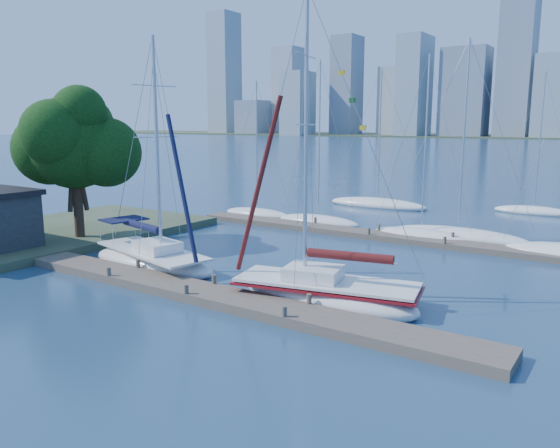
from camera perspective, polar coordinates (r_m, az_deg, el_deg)
The scene contains 13 objects.
ground at distance 24.43m, azimuth -8.27°, elevation -7.57°, with size 700.00×700.00×0.00m, color #182E4D.
near_dock at distance 24.37m, azimuth -8.28°, elevation -7.13°, with size 26.00×2.00×0.40m, color #4A4136.
far_dock at distance 36.60m, azimuth 11.20°, elevation -1.30°, with size 30.00×1.80×0.36m, color #4A4136.
shore at distance 39.10m, azimuth -24.02°, elevation -1.17°, with size 12.00×22.00×0.50m, color #38472D.
tree at distance 35.93m, azimuth -20.74°, elevation 8.16°, with size 7.57×6.89×9.75m.
sailboat_navy at distance 29.55m, azimuth -13.25°, elevation -2.66°, with size 8.62×4.47×12.27m.
sailboat_maroon at distance 23.25m, azimuth 4.81°, elevation -5.74°, with size 8.68×4.39×13.37m.
bg_boat_0 at distance 44.93m, azimuth -2.38°, elevation 1.12°, with size 6.34×2.05×11.12m.
bg_boat_1 at distance 41.40m, azimuth 4.02°, elevation 0.33°, with size 7.02×3.08×12.36m.
bg_boat_2 at distance 37.10m, azimuth 14.53°, elevation -1.17°, with size 6.88×2.99×12.12m.
bg_boat_3 at distance 37.55m, azimuth 18.10°, elevation -1.18°, with size 9.34×5.81×13.08m.
bg_boat_6 at distance 50.65m, azimuth 10.14°, elevation 2.07°, with size 9.37×2.48×12.61m.
bg_boat_7 at distance 50.82m, azimuth 25.00°, elevation 1.24°, with size 6.42×2.01×12.00m.
Camera 1 is at (15.72, -17.12, 7.52)m, focal length 35.00 mm.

